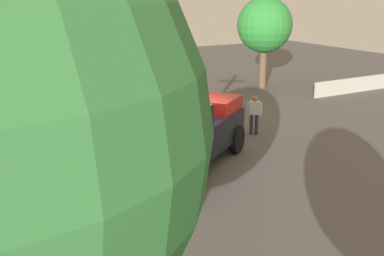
% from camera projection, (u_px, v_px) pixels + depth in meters
% --- Properties ---
extents(ground_plane, '(60.00, 60.00, 0.00)m').
position_uv_depth(ground_plane, '(198.00, 160.00, 16.97)').
color(ground_plane, '#514F4C').
extents(vintage_fire_truck, '(6.12, 5.18, 2.59)m').
position_uv_depth(vintage_fire_truck, '(189.00, 133.00, 16.14)').
color(vintage_fire_truck, black).
rests_on(vintage_fire_truck, ground).
extents(classic_hot_rod, '(4.65, 2.74, 1.46)m').
position_uv_depth(classic_hot_rod, '(81.00, 116.00, 20.05)').
color(classic_hot_rod, black).
rests_on(classic_hot_rod, ground).
extents(lawn_chair_near_truck, '(0.69, 0.69, 1.02)m').
position_uv_depth(lawn_chair_near_truck, '(25.00, 107.00, 22.14)').
color(lawn_chair_near_truck, '#B7BABF').
rests_on(lawn_chair_near_truck, ground).
extents(lawn_chair_spare, '(0.66, 0.66, 1.02)m').
position_uv_depth(lawn_chair_spare, '(122.00, 137.00, 17.68)').
color(lawn_chair_spare, '#B7BABF').
rests_on(lawn_chair_spare, ground).
extents(spectator_seated, '(0.64, 0.64, 1.29)m').
position_uv_depth(spectator_seated, '(27.00, 105.00, 22.07)').
color(spectator_seated, '#383842').
rests_on(spectator_seated, ground).
extents(spectator_standing, '(0.56, 0.49, 1.68)m').
position_uv_depth(spectator_standing, '(254.00, 112.00, 19.71)').
color(spectator_standing, '#2D334C').
rests_on(spectator_standing, ground).
extents(oak_tree_left, '(3.33, 3.33, 5.53)m').
position_uv_depth(oak_tree_left, '(265.00, 25.00, 28.14)').
color(oak_tree_left, brown).
rests_on(oak_tree_left, ground).
extents(background_fence, '(11.52, 0.12, 0.90)m').
position_uv_depth(background_fence, '(384.00, 81.00, 29.12)').
color(background_fence, '#A8A393').
rests_on(background_fence, ground).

